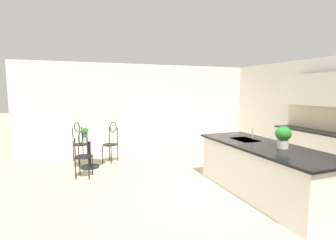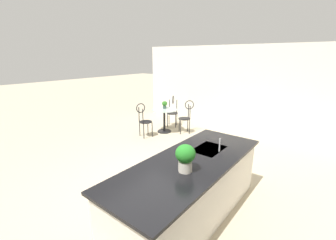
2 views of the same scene
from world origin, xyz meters
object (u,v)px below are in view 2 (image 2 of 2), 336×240
potted_plant_on_table (165,104)px  potted_plant_counter_near (185,156)px  chair_near_window (144,118)px  chair_by_island (186,115)px  chair_toward_desk (173,110)px  bistro_table (164,118)px

potted_plant_on_table → potted_plant_counter_near: 4.42m
chair_near_window → chair_by_island: same height
chair_by_island → potted_plant_on_table: (0.25, -0.66, 0.30)m
chair_by_island → potted_plant_counter_near: bearing=33.4°
chair_near_window → chair_toward_desk: bearing=-179.3°
potted_plant_counter_near → potted_plant_on_table: bearing=-137.5°
bistro_table → chair_near_window: 0.77m
chair_by_island → chair_toward_desk: size_ratio=1.00×
chair_near_window → potted_plant_counter_near: 3.95m
chair_near_window → chair_by_island: 1.35m
chair_near_window → chair_by_island: (-1.11, 0.77, 0.00)m
chair_near_window → potted_plant_counter_near: (2.40, 3.09, 0.56)m
chair_near_window → chair_toward_desk: size_ratio=1.00×
bistro_table → potted_plant_counter_near: size_ratio=2.18×
chair_toward_desk → potted_plant_on_table: bearing=11.7°
potted_plant_counter_near → chair_toward_desk: bearing=-141.0°
chair_toward_desk → bistro_table: bearing=16.0°
chair_near_window → potted_plant_on_table: size_ratio=4.42×
potted_plant_on_table → chair_near_window: bearing=-6.9°
chair_by_island → chair_toward_desk: bearing=-112.8°
chair_near_window → potted_plant_on_table: bearing=173.1°
potted_plant_on_table → chair_toward_desk: bearing=-168.3°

